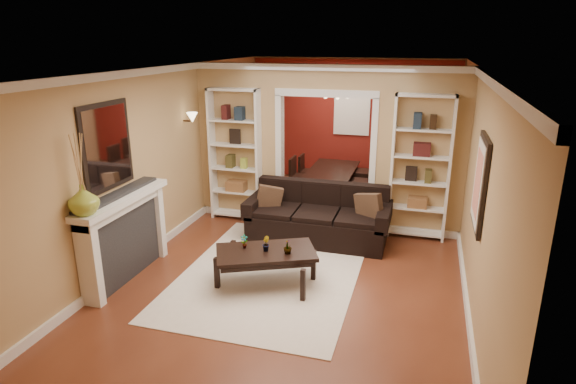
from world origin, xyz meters
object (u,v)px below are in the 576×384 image
(fireplace, at_px, (126,238))
(coffee_table, at_px, (266,267))
(sofa, at_px, (318,214))
(bookshelf_left, at_px, (236,156))
(bookshelf_right, at_px, (420,168))
(dining_table, at_px, (333,183))

(fireplace, bearing_deg, coffee_table, 10.55)
(sofa, bearing_deg, coffee_table, -101.29)
(bookshelf_left, xyz_separation_m, bookshelf_right, (3.10, 0.00, 0.00))
(coffee_table, xyz_separation_m, bookshelf_right, (1.82, 2.19, 0.91))
(sofa, distance_m, dining_table, 2.31)
(bookshelf_right, bearing_deg, dining_table, 134.55)
(bookshelf_right, relative_size, fireplace, 1.35)
(coffee_table, height_order, fireplace, fireplace)
(dining_table, bearing_deg, bookshelf_left, 140.48)
(coffee_table, height_order, bookshelf_right, bookshelf_right)
(sofa, relative_size, fireplace, 1.32)
(bookshelf_left, bearing_deg, fireplace, -102.05)
(sofa, height_order, fireplace, fireplace)
(bookshelf_left, bearing_deg, dining_table, 50.48)
(fireplace, bearing_deg, dining_table, 65.28)
(bookshelf_right, height_order, fireplace, bookshelf_right)
(fireplace, height_order, dining_table, fireplace)
(fireplace, distance_m, dining_table, 4.68)
(coffee_table, distance_m, bookshelf_left, 2.70)
(sofa, height_order, bookshelf_right, bookshelf_right)
(sofa, distance_m, bookshelf_right, 1.75)
(bookshelf_left, bearing_deg, sofa, -19.87)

